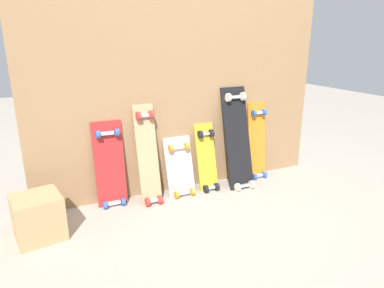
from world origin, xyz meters
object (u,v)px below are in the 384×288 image
object	(u,v)px
skateboard_black	(238,142)
skateboard_orange	(257,144)
skateboard_white	(180,170)
skateboard_yellow	(207,161)
skateboard_red	(110,168)
skateboard_natural	(148,158)
wooden_crate	(38,217)

from	to	relation	value
skateboard_black	skateboard_orange	distance (m)	0.29
skateboard_white	skateboard_yellow	bearing A→B (deg)	-0.05
skateboard_red	skateboard_yellow	distance (m)	0.83
skateboard_red	skateboard_natural	size ratio (longest dim) A/B	0.88
skateboard_white	skateboard_red	bearing A→B (deg)	175.80
skateboard_white	wooden_crate	size ratio (longest dim) A/B	1.85
skateboard_natural	skateboard_black	bearing A→B (deg)	-2.03
skateboard_red	skateboard_black	xyz separation A→B (m)	(1.11, -0.08, 0.10)
skateboard_natural	skateboard_orange	size ratio (longest dim) A/B	1.09
skateboard_natural	skateboard_white	distance (m)	0.32
skateboard_white	wooden_crate	xyz separation A→B (m)	(-1.11, -0.23, -0.06)
skateboard_natural	wooden_crate	distance (m)	0.89
skateboard_white	wooden_crate	bearing A→B (deg)	-168.06
skateboard_orange	wooden_crate	world-z (taller)	skateboard_orange
skateboard_natural	skateboard_black	size ratio (longest dim) A/B	0.91
skateboard_natural	skateboard_black	distance (m)	0.82
skateboard_red	wooden_crate	world-z (taller)	skateboard_red
skateboard_black	skateboard_yellow	bearing A→B (deg)	171.52
skateboard_orange	skateboard_white	bearing A→B (deg)	-177.12
skateboard_red	skateboard_white	world-z (taller)	skateboard_red
skateboard_natural	wooden_crate	bearing A→B (deg)	-165.08
skateboard_natural	skateboard_yellow	world-z (taller)	skateboard_natural
skateboard_natural	skateboard_yellow	distance (m)	0.54
skateboard_yellow	skateboard_orange	xyz separation A→B (m)	(0.54, 0.04, 0.07)
skateboard_red	skateboard_natural	distance (m)	0.30
skateboard_white	skateboard_orange	bearing A→B (deg)	2.88
skateboard_red	skateboard_black	size ratio (longest dim) A/B	0.79
skateboard_natural	wooden_crate	world-z (taller)	skateboard_natural
skateboard_red	skateboard_orange	bearing A→B (deg)	-0.08
skateboard_natural	skateboard_white	bearing A→B (deg)	2.76
wooden_crate	skateboard_orange	bearing A→B (deg)	8.21
skateboard_yellow	skateboard_orange	world-z (taller)	skateboard_orange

